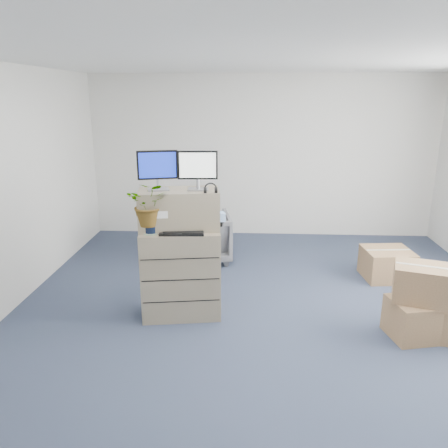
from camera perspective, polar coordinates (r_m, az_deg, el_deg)
The scene contains 16 objects.
ground at distance 4.84m, azimuth 5.81°, elevation -13.90°, with size 7.00×7.00×0.00m, color #222C3E.
wall_back at distance 7.76m, azimuth 5.03°, elevation 8.71°, with size 6.00×0.02×2.80m, color silver.
filing_cabinet_lower at distance 5.01m, azimuth -5.65°, elevation -6.28°, with size 0.87×0.53×1.02m, color gray.
filing_cabinet_upper at distance 4.83m, azimuth -5.89°, elevation 1.93°, with size 0.87×0.44×0.44m, color gray.
monitor_left at distance 4.75m, azimuth -8.67°, elevation 7.24°, with size 0.43×0.22×0.43m.
monitor_right at distance 4.71m, azimuth -3.45°, elevation 7.29°, with size 0.43×0.18×0.42m.
headphones at distance 4.61m, azimuth -1.77°, elevation 4.58°, with size 0.14×0.14×0.02m, color black.
keyboard at distance 4.69m, azimuth -5.50°, elevation -1.12°, with size 0.48×0.20×0.02m, color black.
mouse at distance 4.76m, azimuth -1.88°, elevation -0.72°, with size 0.09×0.05×0.03m, color silver.
water_bottle at distance 4.85m, azimuth -5.22°, elevation 0.75°, with size 0.07×0.07×0.23m, color gray.
phone_dock at distance 4.84m, azimuth -6.57°, elevation -0.23°, with size 0.06×0.05×0.12m.
external_drive at distance 4.99m, azimuth -1.37°, elevation 0.28°, with size 0.21×0.16×0.06m, color black.
tissue_box at distance 4.89m, azimuth -1.37°, elevation 0.93°, with size 0.25×0.13×0.09m, color #4281E2.
potted_plant at distance 4.68m, azimuth -9.66°, elevation 1.86°, with size 0.47×0.52×0.46m.
office_chair at distance 6.65m, azimuth -2.72°, elevation -1.36°, with size 0.79×0.74×0.81m, color #5B5B60.
cardboard_boxes at distance 5.59m, azimuth 26.47°, elevation -7.94°, with size 1.81×2.13×0.78m.
Camera 1 is at (-0.24, -4.17, 2.44)m, focal length 35.00 mm.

